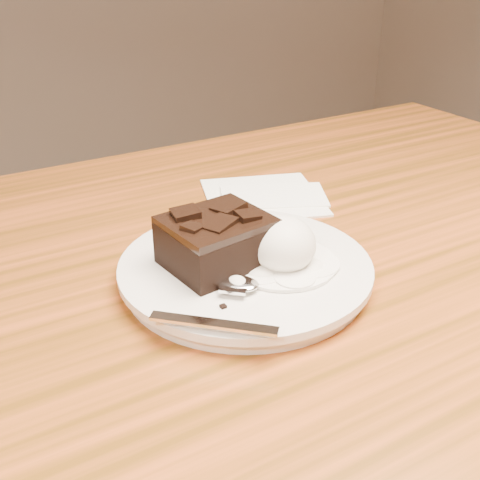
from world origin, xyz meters
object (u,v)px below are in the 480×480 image
plate (245,271)px  brownie (217,244)px  spoon (237,285)px  ice_cream_scoop (282,244)px  napkin (263,196)px

plate → brownie: (-0.02, 0.01, 0.03)m
brownie → spoon: bearing=-97.6°
plate → spoon: (-0.03, -0.04, 0.01)m
plate → ice_cream_scoop: 0.05m
plate → ice_cream_scoop: (0.03, -0.02, 0.03)m
plate → ice_cream_scoop: ice_cream_scoop is taller
napkin → spoon: bearing=-127.6°
ice_cream_scoop → napkin: (0.09, 0.18, -0.04)m
brownie → plate: bearing=-24.2°
spoon → napkin: (0.15, 0.20, -0.02)m
spoon → plate: bearing=3.9°
brownie → spoon: 0.05m
napkin → plate: bearing=-127.3°
ice_cream_scoop → spoon: ice_cream_scoop is taller
plate → spoon: size_ratio=1.55×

